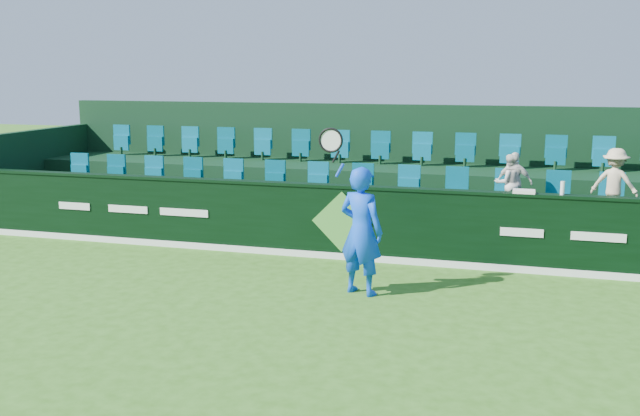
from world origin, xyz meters
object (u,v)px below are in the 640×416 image
(spectator_right, at_px, (615,183))
(drinks_bottle, at_px, (562,188))
(towel, at_px, (524,191))
(tennis_player, at_px, (361,230))
(spectator_left, at_px, (509,183))
(spectator_middle, at_px, (514,182))

(spectator_right, distance_m, drinks_bottle, 1.45)
(towel, bearing_deg, spectator_right, 36.23)
(tennis_player, xyz_separation_m, towel, (2.34, 1.94, 0.38))
(drinks_bottle, bearing_deg, spectator_right, 50.52)
(drinks_bottle, bearing_deg, tennis_player, -146.69)
(tennis_player, xyz_separation_m, spectator_left, (2.07, 3.06, 0.34))
(spectator_middle, bearing_deg, spectator_right, -168.90)
(drinks_bottle, bearing_deg, towel, 180.00)
(spectator_left, distance_m, towel, 1.15)
(spectator_middle, height_order, drinks_bottle, spectator_middle)
(spectator_middle, height_order, spectator_right, spectator_right)
(spectator_middle, bearing_deg, towel, 109.68)
(spectator_left, bearing_deg, spectator_right, 159.33)
(towel, xyz_separation_m, drinks_bottle, (0.61, 0.00, 0.09))
(spectator_middle, xyz_separation_m, towel, (0.17, -1.12, 0.02))
(towel, bearing_deg, tennis_player, -140.41)
(tennis_player, xyz_separation_m, drinks_bottle, (2.95, 1.94, 0.47))
(spectator_right, bearing_deg, spectator_left, 17.79)
(spectator_right, relative_size, towel, 3.41)
(spectator_right, bearing_deg, drinks_bottle, 68.31)
(towel, height_order, drinks_bottle, drinks_bottle)
(spectator_left, height_order, towel, spectator_left)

